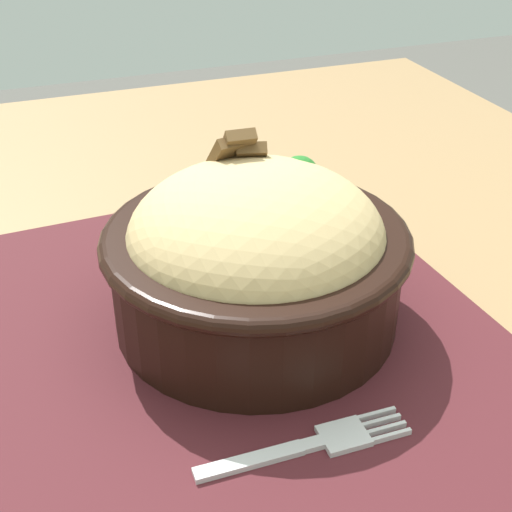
% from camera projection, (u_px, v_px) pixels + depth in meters
% --- Properties ---
extents(table, '(1.10, 0.86, 0.75)m').
position_uv_depth(table, '(262.00, 440.00, 0.52)').
color(table, '#99754C').
rests_on(table, ground_plane).
extents(placemat, '(0.47, 0.36, 0.00)m').
position_uv_depth(placemat, '(248.00, 359.00, 0.46)').
color(placemat, '#47191E').
rests_on(placemat, table).
extents(bowl, '(0.21, 0.21, 0.13)m').
position_uv_depth(bowl, '(256.00, 254.00, 0.47)').
color(bowl, black).
rests_on(bowl, placemat).
extents(fork, '(0.02, 0.12, 0.00)m').
position_uv_depth(fork, '(313.00, 444.00, 0.39)').
color(fork, silver).
rests_on(fork, placemat).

